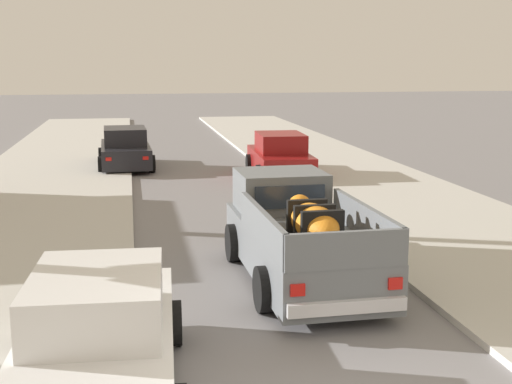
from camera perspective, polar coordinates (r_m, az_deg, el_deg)
The scene contains 8 objects.
sidewalk_left at distance 18.88m, azimuth -18.31°, elevation -1.75°, with size 5.35×60.00×0.12m, color beige.
sidewalk_right at distance 20.12m, azimuth 11.59°, elevation -0.67°, with size 5.35×60.00×0.12m, color beige.
curb_left at distance 18.74m, azimuth -14.45°, elevation -1.67°, with size 0.16×60.00×0.10m, color silver.
curb_right at distance 19.69m, azimuth 8.14°, elevation -0.84°, with size 0.16×60.00×0.10m, color silver.
pickup_truck at distance 12.72m, azimuth 3.55°, elevation -3.65°, with size 2.29×5.25×1.80m.
car_left_near at distance 23.93m, azimuth 2.00°, elevation 2.94°, with size 2.16×4.32×1.54m.
car_right_near at distance 8.69m, azimuth -12.83°, elevation -11.60°, with size 2.19×4.33×1.54m.
car_left_mid at distance 26.42m, azimuth -10.77°, elevation 3.50°, with size 2.13×4.30×1.54m.
Camera 1 is at (-2.39, -6.27, 3.99)m, focal length 48.31 mm.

